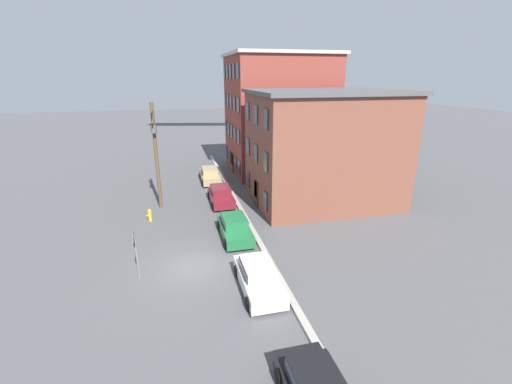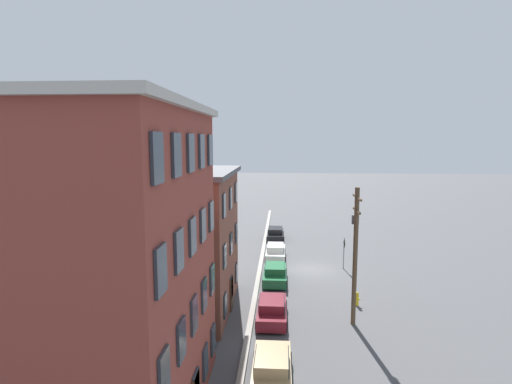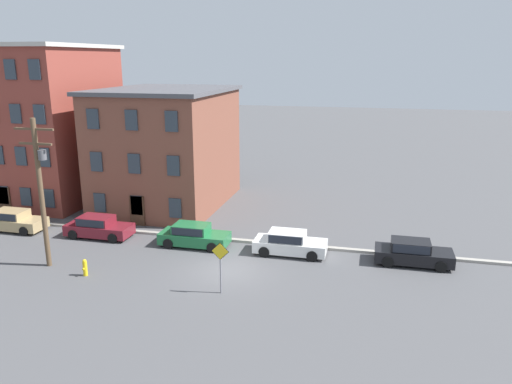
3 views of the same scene
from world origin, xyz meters
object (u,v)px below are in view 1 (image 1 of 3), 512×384
at_px(car_tan, 210,175).
at_px(utility_pole, 156,151).
at_px(car_green, 235,227).
at_px(car_white, 258,276).
at_px(car_maroon, 221,195).
at_px(fire_hydrant, 150,215).
at_px(caution_sign, 135,248).

distance_m(car_tan, utility_pole, 8.94).
relative_size(car_green, car_white, 1.00).
bearing_deg(car_tan, car_maroon, 1.48).
relative_size(car_green, fire_hydrant, 4.58).
height_order(car_maroon, utility_pole, utility_pole).
bearing_deg(car_white, caution_sign, -112.20).
bearing_deg(fire_hydrant, car_green, 53.61).
height_order(car_tan, car_white, same).
height_order(car_tan, fire_hydrant, car_tan).
height_order(car_green, fire_hydrant, car_green).
distance_m(car_tan, car_green, 13.31).
bearing_deg(utility_pole, car_green, 35.37).
bearing_deg(car_white, utility_pole, -159.07).
height_order(caution_sign, fire_hydrant, caution_sign).
xyz_separation_m(car_maroon, car_green, (6.79, -0.06, 0.00)).
xyz_separation_m(car_tan, caution_sign, (17.01, -5.87, 1.09)).
height_order(car_white, utility_pole, utility_pole).
distance_m(car_tan, caution_sign, 18.03).
xyz_separation_m(car_tan, car_maroon, (6.52, 0.17, 0.00)).
xyz_separation_m(car_green, caution_sign, (3.70, -5.98, 1.09)).
bearing_deg(utility_pole, car_maroon, 87.83).
relative_size(car_white, fire_hydrant, 4.58).
xyz_separation_m(car_tan, car_white, (19.48, 0.18, 0.00)).
relative_size(car_tan, car_white, 1.00).
xyz_separation_m(car_green, utility_pole, (-6.98, -4.96, 4.05)).
bearing_deg(utility_pole, fire_hydrant, -15.13).
distance_m(car_maroon, fire_hydrant, 6.33).
xyz_separation_m(car_tan, utility_pole, (6.32, -4.85, 4.05)).
distance_m(car_maroon, car_green, 6.79).
xyz_separation_m(car_maroon, utility_pole, (-0.19, -5.02, 4.05)).
bearing_deg(fire_hydrant, utility_pole, 164.87).
distance_m(car_tan, fire_hydrant, 10.69).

